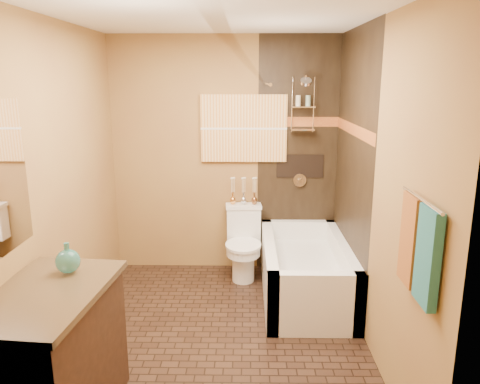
{
  "coord_description": "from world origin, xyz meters",
  "views": [
    {
      "loc": [
        0.23,
        -3.43,
        2.07
      ],
      "look_at": [
        0.18,
        0.4,
        1.13
      ],
      "focal_mm": 35.0,
      "sensor_mm": 36.0,
      "label": 1
    }
  ],
  "objects_px": {
    "sunset_painting": "(244,128)",
    "vanity": "(51,360)",
    "toilet": "(243,243)",
    "bathtub": "(305,275)"
  },
  "relations": [
    {
      "from": "sunset_painting",
      "to": "vanity",
      "type": "bearing_deg",
      "value": -114.43
    },
    {
      "from": "toilet",
      "to": "bathtub",
      "type": "bearing_deg",
      "value": -41.94
    },
    {
      "from": "sunset_painting",
      "to": "toilet",
      "type": "height_order",
      "value": "sunset_painting"
    },
    {
      "from": "toilet",
      "to": "vanity",
      "type": "xyz_separation_m",
      "value": [
        -1.12,
        -2.22,
        0.07
      ]
    },
    {
      "from": "sunset_painting",
      "to": "vanity",
      "type": "height_order",
      "value": "sunset_painting"
    },
    {
      "from": "sunset_painting",
      "to": "toilet",
      "type": "relative_size",
      "value": 1.2
    },
    {
      "from": "sunset_painting",
      "to": "toilet",
      "type": "xyz_separation_m",
      "value": [
        -0.0,
        -0.25,
        -1.17
      ]
    },
    {
      "from": "bathtub",
      "to": "vanity",
      "type": "distance_m",
      "value": 2.47
    },
    {
      "from": "toilet",
      "to": "vanity",
      "type": "relative_size",
      "value": 0.71
    },
    {
      "from": "toilet",
      "to": "vanity",
      "type": "distance_m",
      "value": 2.49
    }
  ]
}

